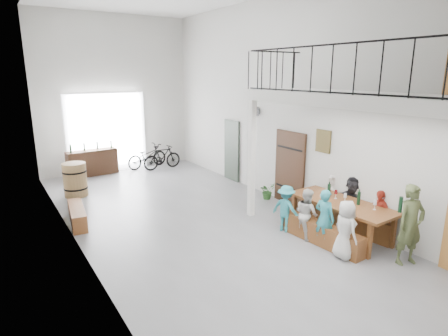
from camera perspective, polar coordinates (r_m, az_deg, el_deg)
floor at (r=9.27m, az=-4.12°, el=-7.89°), size 12.00×12.00×0.00m
room_walls at (r=8.59m, az=-4.55°, el=14.65°), size 12.00×12.00×12.00m
gateway_portal at (r=14.14m, az=-17.40°, el=5.12°), size 2.80×0.08×2.80m
right_wall_decor at (r=9.02m, az=16.91°, el=2.47°), size 0.07×8.28×5.07m
balcony at (r=7.52m, az=21.30°, el=9.29°), size 1.52×5.62×4.00m
tasting_table at (r=8.53m, az=17.44°, el=-5.47°), size 1.04×2.37×0.79m
bench_inner at (r=8.21m, az=14.61°, el=-9.68°), size 0.42×1.95×0.44m
bench_wall at (r=9.02m, az=18.28°, el=-7.60°), size 0.53×2.13×0.48m
tableware at (r=8.54m, az=17.41°, el=-3.83°), size 0.45×1.19×0.35m
side_bench at (r=9.63m, az=-21.46°, el=-6.71°), size 0.49×1.48×0.41m
oak_barrel at (r=11.67m, az=-21.74°, el=-1.65°), size 0.67×0.67×0.98m
serving_counter at (r=13.88m, az=-19.40°, el=0.78°), size 1.72×0.60×0.89m
counter_bottles at (r=13.76m, az=-19.59°, el=3.15°), size 1.45×0.22×0.28m
guest_left_a at (r=7.60m, az=18.01°, el=-8.95°), size 0.48×0.63×1.17m
guest_left_b at (r=7.97m, az=15.05°, el=-7.40°), size 0.35×0.49×1.23m
guest_left_c at (r=8.31m, az=12.50°, el=-6.78°), size 0.51×0.61×1.11m
guest_left_d at (r=8.56m, az=9.41°, el=-6.11°), size 0.57×0.77×1.07m
guest_right_a at (r=8.65m, az=22.50°, el=-6.69°), size 0.43×0.70×1.12m
guest_right_b at (r=9.07m, az=18.93°, el=-4.97°), size 0.66×1.21×1.24m
guest_right_c at (r=9.50m, az=16.35°, el=-4.22°), size 0.52×0.64×1.14m
host_standing at (r=7.79m, az=26.53°, el=-7.76°), size 0.64×0.51×1.54m
potted_plant at (r=10.72m, az=6.62°, el=-3.49°), size 0.46×0.41×0.47m
bicycle_near at (r=14.40m, az=-11.65°, el=1.76°), size 1.78×0.97×0.89m
bicycle_far at (r=14.10m, az=-9.41°, el=1.62°), size 1.51×0.49×0.90m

